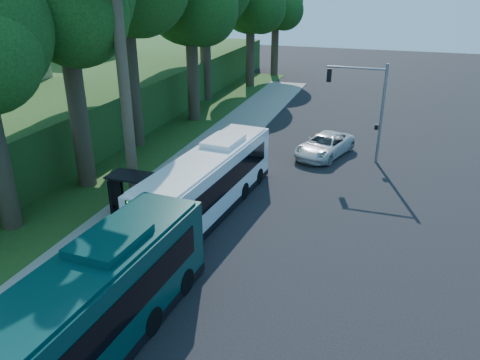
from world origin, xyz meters
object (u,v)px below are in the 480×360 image
(white_bus, at_px, (209,181))
(pickup, at_px, (325,145))
(bus_shelter, at_px, (136,187))
(teal_bus, at_px, (77,320))

(white_bus, height_order, pickup, white_bus)
(white_bus, bearing_deg, bus_shelter, -144.40)
(white_bus, distance_m, teal_bus, 12.31)
(bus_shelter, height_order, white_bus, white_bus)
(white_bus, bearing_deg, teal_bus, -83.77)
(pickup, bearing_deg, white_bus, -95.75)
(bus_shelter, xyz_separation_m, teal_bus, (3.75, -10.25, 0.13))
(pickup, bearing_deg, bus_shelter, -104.50)
(bus_shelter, bearing_deg, white_bus, 30.68)
(teal_bus, xyz_separation_m, pickup, (4.53, 23.28, -1.13))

